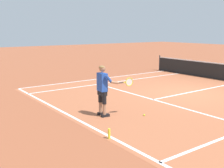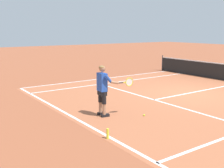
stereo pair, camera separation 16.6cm
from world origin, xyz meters
TOP-DOWN VIEW (x-y plane):
  - ground_plane at (0.00, 0.00)m, footprint 80.00×80.00m
  - court_inner_surface at (0.00, -0.83)m, footprint 10.98×10.63m
  - line_baseline at (0.00, -5.95)m, footprint 10.98×0.10m
  - line_service at (0.00, -2.12)m, footprint 8.23×0.10m
  - line_centre_service at (0.00, 1.08)m, footprint 0.10×6.40m
  - line_singles_left at (-4.12, -0.83)m, footprint 0.10×10.23m
  - line_doubles_left at (-5.49, -0.83)m, footprint 0.10×10.23m
  - tennis_player at (0.60, -5.04)m, footprint 0.73×1.09m
  - tennis_ball_near_feet at (1.42, -3.93)m, footprint 0.07×0.07m
  - water_bottle at (2.35, -6.04)m, footprint 0.07×0.07m

SIDE VIEW (x-z plane):
  - ground_plane at x=0.00m, z-range 0.00..0.00m
  - court_inner_surface at x=0.00m, z-range 0.00..0.00m
  - line_baseline at x=0.00m, z-range 0.00..0.01m
  - line_service at x=0.00m, z-range 0.00..0.01m
  - line_centre_service at x=0.00m, z-range 0.00..0.01m
  - line_singles_left at x=-4.12m, z-range 0.00..0.01m
  - line_doubles_left at x=-5.49m, z-range 0.00..0.01m
  - tennis_ball_near_feet at x=1.42m, z-range 0.00..0.07m
  - water_bottle at x=2.35m, z-range 0.00..0.28m
  - tennis_player at x=0.60m, z-range 0.13..1.85m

